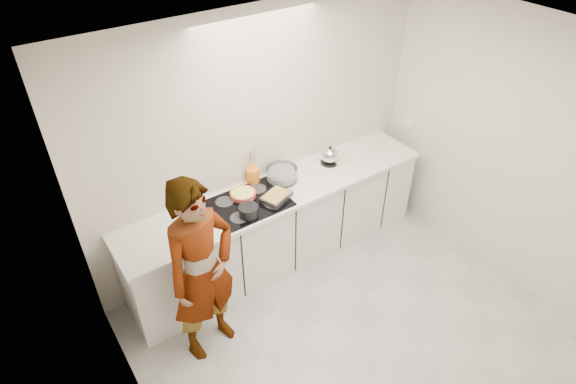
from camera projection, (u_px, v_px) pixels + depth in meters
floor at (358, 340)px, 4.36m from camera, size 3.60×3.20×0.00m
ceiling at (397, 65)px, 2.80m from camera, size 3.60×3.20×0.00m
wall_back at (260, 141)px, 4.64m from camera, size 3.60×0.00×2.60m
wall_left at (141, 350)px, 2.77m from camera, size 0.00×3.20×2.60m
wall_right at (517, 158)px, 4.41m from camera, size 0.02×3.20×2.60m
base_cabinets at (279, 227)px, 4.94m from camera, size 3.20×0.58×0.87m
countertop at (279, 192)px, 4.67m from camera, size 3.24×0.64×0.04m
hob at (249, 203)px, 4.48m from camera, size 0.72×0.54×0.01m
tart_dish at (243, 194)px, 4.55m from camera, size 0.28×0.28×0.04m
saucepan at (249, 211)px, 4.30m from camera, size 0.20×0.20×0.17m
baking_dish at (276, 197)px, 4.51m from camera, size 0.33×0.29×0.05m
mixing_bowl at (282, 174)px, 4.76m from camera, size 0.41×0.41×0.14m
tea_towel at (340, 159)px, 5.07m from camera, size 0.20×0.15×0.03m
kettle at (330, 156)px, 4.99m from camera, size 0.23×0.23×0.21m
utensil_crock at (253, 175)px, 4.72m from camera, size 0.17×0.17×0.16m
cook at (202, 272)px, 3.83m from camera, size 0.72×0.56×1.76m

